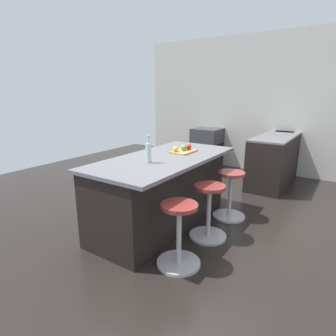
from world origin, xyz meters
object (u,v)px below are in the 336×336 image
Objects in this scene: oven_range at (207,148)px; apple_green at (184,148)px; water_bottle at (149,152)px; cutting_board at (184,151)px; kitchen_island at (162,190)px; apple_red at (189,147)px; stool_by_window at (230,196)px; apple_yellow at (175,149)px; stool_near_camera at (179,237)px; stool_middle at (209,213)px.

oven_range is 2.83m from apple_green.
cutting_board is at bearing 177.29° from water_bottle.
kitchen_island is 27.46× the size of apple_red.
apple_red is at bearing 167.49° from cutting_board.
apple_green is (-0.01, -0.00, 0.05)m from cutting_board.
stool_by_window is 8.82× the size of apple_yellow.
stool_near_camera is 8.53× the size of apple_red.
water_bottle reaches higher than apple_yellow.
cutting_board reaches higher than kitchen_island.
oven_range is 10.99× the size of apple_green.
stool_by_window is at bearing 180.00° from stool_near_camera.
cutting_board is 4.48× the size of apple_green.
apple_red reaches higher than stool_near_camera.
apple_green is at bearing -15.19° from apple_red.
stool_middle is 1.00m from water_bottle.
kitchen_island is 3.22× the size of stool_near_camera.
water_bottle is at bearing 15.03° from oven_range.
cutting_board is 1.15× the size of water_bottle.
stool_by_window is 8.53× the size of apple_red.
stool_near_camera is at bearing 28.94° from apple_green.
kitchen_island is at bearing 15.49° from oven_range.
kitchen_island is at bearing -45.35° from stool_by_window.
stool_by_window is 0.66m from stool_middle.
oven_range is at bearing -159.41° from apple_red.
cutting_board is at bearing 153.31° from apple_yellow.
stool_near_camera is 1.35m from apple_green.
cutting_board is at bearing -122.82° from stool_middle.
cutting_board is 4.86× the size of apple_yellow.
stool_by_window is at bearing 123.07° from apple_yellow.
apple_green is 1.08× the size of apple_yellow.
stool_by_window is 1.00× the size of stool_middle.
oven_range is 2.76m from apple_red.
stool_by_window is 1.00× the size of stool_near_camera.
apple_yellow is at bearing -26.69° from cutting_board.
apple_green is 0.26× the size of water_bottle.
kitchen_island is (3.00, 0.83, 0.02)m from oven_range.
apple_red reaches higher than apple_yellow.
kitchen_island is 3.22× the size of stool_by_window.
apple_red is 1.03× the size of apple_yellow.
apple_red is at bearing -130.13° from stool_middle.
kitchen_island is at bearing -169.04° from water_bottle.
apple_red reaches higher than kitchen_island.
apple_yellow reaches higher than oven_range.
apple_green is at bearing 165.35° from kitchen_island.
stool_near_camera is (1.33, 0.00, 0.00)m from stool_by_window.
stool_middle is 0.91m from cutting_board.
apple_green is at bearing -63.24° from stool_by_window.
stool_by_window is at bearing 116.76° from apple_green.
cutting_board is (-0.37, 0.10, 0.46)m from kitchen_island.
oven_range is 2.45× the size of cutting_board.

